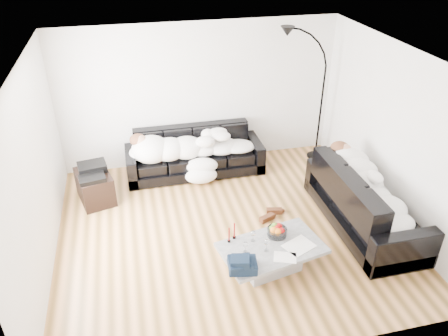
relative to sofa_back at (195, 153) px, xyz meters
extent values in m
plane|color=brown|center=(0.20, -1.78, -0.40)|extent=(5.00, 5.00, 0.00)
cube|color=silver|center=(0.20, 0.47, 0.90)|extent=(5.00, 0.02, 2.60)
cube|color=silver|center=(-2.30, -1.78, 0.90)|extent=(0.02, 4.50, 2.60)
cube|color=silver|center=(2.70, -1.78, 0.90)|extent=(0.02, 4.50, 2.60)
plane|color=white|center=(0.20, -1.78, 2.20)|extent=(5.00, 5.00, 0.00)
cube|color=black|center=(0.00, 0.00, 0.00)|extent=(2.44, 0.85, 0.80)
cube|color=black|center=(2.22, -2.12, 0.06)|extent=(0.97, 2.25, 0.91)
ellipsoid|color=#0F6D5E|center=(2.16, -1.42, 0.32)|extent=(0.42, 0.38, 0.20)
cube|color=#939699|center=(0.55, -2.74, -0.21)|extent=(1.45, 1.02, 0.39)
cylinder|color=white|center=(0.69, -2.53, 0.07)|extent=(0.28, 0.28, 0.16)
cylinder|color=white|center=(0.34, -2.57, 0.07)|extent=(0.08, 0.08, 0.16)
cylinder|color=white|center=(0.18, -2.76, 0.07)|extent=(0.08, 0.08, 0.16)
cylinder|color=white|center=(0.45, -2.80, 0.08)|extent=(0.09, 0.09, 0.18)
cylinder|color=maroon|center=(0.02, -2.52, 0.10)|extent=(0.05, 0.05, 0.23)
cylinder|color=maroon|center=(0.11, -2.46, 0.11)|extent=(0.05, 0.05, 0.24)
cube|color=silver|center=(0.89, -2.81, -0.01)|extent=(0.47, 0.42, 0.01)
cube|color=silver|center=(0.64, -2.98, -0.01)|extent=(0.34, 0.29, 0.01)
cube|color=black|center=(-1.75, -0.52, -0.15)|extent=(0.67, 0.83, 0.50)
cube|color=black|center=(-1.75, -0.52, 0.16)|extent=(0.49, 0.41, 0.13)
camera|label=1|loc=(-1.05, -6.85, 3.75)|focal=35.00mm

